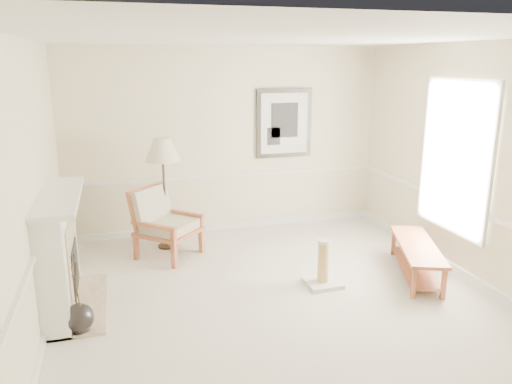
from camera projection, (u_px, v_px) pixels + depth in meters
ground at (280, 304)px, 5.66m from camera, size 5.50×5.50×0.00m
room at (292, 140)px, 5.29m from camera, size 5.04×5.54×2.92m
fireplace at (60, 253)px, 5.44m from camera, size 0.64×1.64×1.31m
floor_vase at (79, 319)px, 5.02m from camera, size 0.30×0.30×0.87m
armchair at (162, 219)px, 6.97m from camera, size 1.07×1.07×0.97m
floor_lamp at (163, 153)px, 7.03m from camera, size 0.56×0.56×1.62m
bench at (417, 254)px, 6.37m from camera, size 0.94×1.53×0.42m
scratching_post at (323, 271)px, 6.10m from camera, size 0.42×0.42×0.59m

